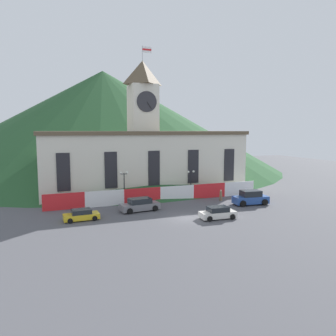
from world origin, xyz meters
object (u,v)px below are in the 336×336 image
car_gray_pickup (140,205)px  car_blue_van (251,198)px  car_yellow_coupe (81,215)px  car_white_taxi (218,213)px  pedestrian (221,195)px  street_lamp_far_right (191,178)px  street_lamp_right (124,180)px

car_gray_pickup → car_blue_van: 16.33m
car_yellow_coupe → car_white_taxi: 16.65m
car_yellow_coupe → pedestrian: pedestrian is taller
car_blue_van → pedestrian: bearing=130.6°
street_lamp_far_right → car_yellow_coupe: street_lamp_far_right is taller
pedestrian → car_gray_pickup: bearing=-63.0°
car_blue_van → car_yellow_coupe: size_ratio=1.24×
car_blue_van → car_gray_pickup: bearing=179.0°
street_lamp_right → pedestrian: bearing=-15.1°
car_gray_pickup → car_yellow_coupe: (-7.88, -1.89, -0.18)m
car_yellow_coupe → car_white_taxi: size_ratio=0.93×
pedestrian → car_yellow_coupe: bearing=-60.9°
street_lamp_right → pedestrian: (14.30, -3.85, -2.53)m
car_white_taxi → pedestrian: 10.57m
car_yellow_coupe → car_white_taxi: bearing=158.8°
car_gray_pickup → pedestrian: (13.52, 1.80, 0.12)m
car_white_taxi → pedestrian: (5.61, 8.96, 0.23)m
car_gray_pickup → car_white_taxi: 10.67m
car_gray_pickup → car_blue_van: bearing=166.4°
street_lamp_far_right → car_gray_pickup: (-10.19, -5.65, -2.44)m
car_blue_van → pedestrian: 4.77m
car_blue_van → car_yellow_coupe: car_blue_van is taller
street_lamp_right → car_yellow_coupe: 10.74m
street_lamp_right → car_gray_pickup: street_lamp_right is taller
street_lamp_far_right → car_blue_van: bearing=-52.4°
street_lamp_right → car_blue_van: street_lamp_right is taller
car_gray_pickup → car_white_taxi: car_gray_pickup is taller
street_lamp_far_right → car_blue_van: street_lamp_far_right is taller
car_gray_pickup → car_yellow_coupe: 8.11m
street_lamp_far_right → car_white_taxi: street_lamp_far_right is taller
car_blue_van → car_white_taxi: car_blue_van is taller
street_lamp_far_right → car_white_taxi: size_ratio=0.96×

